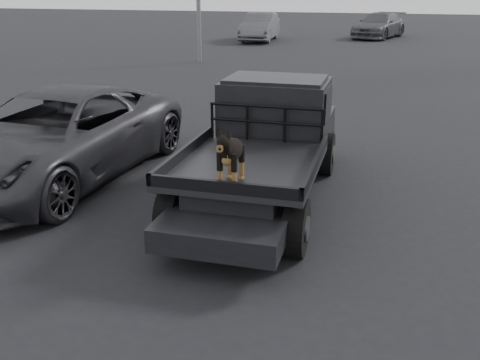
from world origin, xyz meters
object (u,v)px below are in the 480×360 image
(dog, at_px, (231,155))
(distant_car_a, at_px, (260,27))
(distant_car_b, at_px, (379,25))
(flatbed_ute, at_px, (262,172))
(parked_suv, at_px, (56,136))

(dog, xyz_separation_m, distant_car_a, (-5.77, 26.18, -0.49))
(distant_car_a, distance_m, distant_car_b, 7.79)
(distant_car_a, xyz_separation_m, distant_car_b, (6.82, 3.78, -0.04))
(flatbed_ute, height_order, dog, dog)
(dog, relative_size, distant_car_b, 0.14)
(dog, xyz_separation_m, distant_car_b, (1.04, 29.96, -0.53))
(distant_car_a, bearing_deg, flatbed_ute, -79.83)
(flatbed_ute, bearing_deg, parked_suv, 179.37)
(dog, distance_m, distant_car_b, 29.98)
(flatbed_ute, height_order, parked_suv, parked_suv)
(flatbed_ute, bearing_deg, distant_car_a, 103.29)
(dog, bearing_deg, parked_suv, 153.62)
(flatbed_ute, distance_m, distant_car_b, 28.19)
(flatbed_ute, relative_size, distant_car_b, 1.03)
(dog, bearing_deg, flatbed_ute, 90.35)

